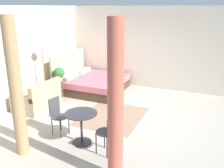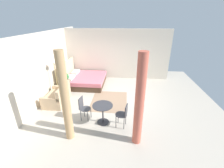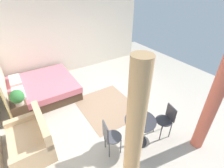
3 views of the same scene
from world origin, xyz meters
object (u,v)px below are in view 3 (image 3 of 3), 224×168
potted_plant (17,97)px  vase (15,98)px  couch (32,139)px  cafe_chair_near_couch (167,118)px  bed (40,88)px  balcony_table (140,127)px  nightstand (20,110)px  cafe_chair_near_window (109,135)px

potted_plant → vase: 0.27m
potted_plant → couch: bearing=-178.7°
potted_plant → cafe_chair_near_couch: size_ratio=0.51×
bed → balcony_table: bed is taller
nightstand → cafe_chair_near_window: 2.71m
vase → nightstand: bearing=-173.8°
potted_plant → cafe_chair_near_window: size_ratio=0.49×
vase → cafe_chair_near_window: cafe_chair_near_window is taller
bed → vase: (-0.73, 0.72, 0.35)m
potted_plant → vase: potted_plant is taller
nightstand → balcony_table: 3.27m
cafe_chair_near_window → balcony_table: bearing=-101.3°
couch → balcony_table: couch is taller
couch → vase: couch is taller
cafe_chair_near_window → couch: bearing=54.1°
couch → cafe_chair_near_window: cafe_chair_near_window is taller
couch → cafe_chair_near_couch: cafe_chair_near_couch is taller
vase → cafe_chair_near_couch: (-2.67, -2.95, -0.11)m
bed → couch: (-2.06, 0.64, -0.01)m
cafe_chair_near_couch → bed: bearing=33.3°
couch → balcony_table: (-1.18, -2.15, 0.22)m
potted_plant → balcony_table: bearing=-136.5°
couch → potted_plant: size_ratio=2.98×
vase → cafe_chair_near_window: (-2.37, -1.51, -0.11)m
couch → nightstand: (1.22, 0.07, -0.01)m
bed → balcony_table: bearing=-155.0°
vase → cafe_chair_near_window: 2.81m
potted_plant → cafe_chair_near_couch: (-2.45, -2.89, -0.25)m
nightstand → cafe_chair_near_couch: 3.90m
potted_plant → vase: size_ratio=2.42×
balcony_table → potted_plant: bearing=43.5°
nightstand → cafe_chair_near_window: (-2.25, -1.49, 0.25)m
nightstand → potted_plant: (-0.10, -0.04, 0.51)m
couch → cafe_chair_near_couch: (-1.33, -2.87, 0.24)m
nightstand → potted_plant: potted_plant is taller
potted_plant → cafe_chair_near_couch: bearing=-130.3°
nightstand → cafe_chair_near_couch: cafe_chair_near_couch is taller
potted_plant → cafe_chair_near_couch: potted_plant is taller
nightstand → cafe_chair_near_couch: bearing=-131.0°
nightstand → cafe_chair_near_window: bearing=-146.4°
couch → nightstand: bearing=3.2°
balcony_table → cafe_chair_near_couch: (-0.16, -0.72, 0.03)m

